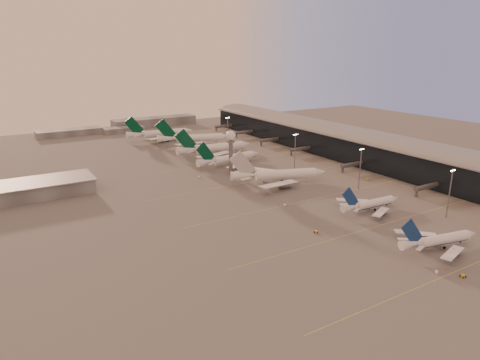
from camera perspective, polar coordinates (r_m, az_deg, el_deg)
ground at (r=190.63m, az=15.92°, el=-8.21°), size 700.00×700.00×0.00m
taxiway_markings at (r=247.11m, az=11.32°, el=-2.03°), size 180.00×185.25×0.02m
terminal at (r=334.57m, az=15.15°, el=4.53°), size 57.00×362.00×23.04m
hangar at (r=265.90m, az=-27.65°, el=-1.36°), size 82.00×27.00×8.50m
radar_tower at (r=277.17m, az=-1.25°, el=4.85°), size 6.40×6.40×31.10m
mast_a at (r=229.80m, az=26.19°, el=-1.34°), size 3.60×0.56×25.00m
mast_b at (r=259.56m, az=15.74°, el=1.74°), size 3.60×0.56×25.00m
mast_c at (r=295.43m, az=7.34°, el=4.04°), size 3.60×0.56×25.00m
mast_d at (r=367.66m, az=-1.66°, el=6.70°), size 3.60×0.56×25.00m
distant_horizon at (r=465.81m, az=-14.30°, el=7.12°), size 165.00×37.50×9.00m
narrowbody_near at (r=196.42m, az=25.01°, el=-7.43°), size 39.70×31.40×15.65m
narrowbody_mid at (r=228.82m, az=17.04°, el=-3.20°), size 38.81×30.95×15.16m
widebody_white at (r=265.70m, az=5.28°, el=0.42°), size 59.39×46.81×21.72m
greentail_a at (r=305.96m, az=-1.38°, el=2.65°), size 54.90×44.06×20.00m
greentail_b at (r=336.92m, az=-3.35°, el=4.06°), size 64.20×51.80×23.31m
greentail_c at (r=376.10m, az=-6.06°, el=5.36°), size 63.02×50.15×23.59m
greentail_d at (r=403.58m, az=-10.50°, el=5.94°), size 63.52×51.12×23.07m
gsv_truck_a at (r=176.57m, az=24.73°, el=-10.86°), size 5.59×5.33×2.30m
gsv_tug_near at (r=178.02m, az=27.59°, el=-11.26°), size 2.59×3.85×1.03m
gsv_tug_mid at (r=196.73m, az=10.09°, el=-6.82°), size 4.17×3.62×1.02m
gsv_truck_b at (r=243.43m, az=18.84°, el=-2.62°), size 6.46×4.06×2.46m
gsv_truck_c at (r=227.42m, az=6.06°, el=-3.14°), size 6.26×5.04×2.44m
gsv_catering_b at (r=281.73m, az=16.62°, el=0.39°), size 5.66×3.38×4.34m
gsv_tug_far at (r=266.79m, az=3.28°, el=-0.21°), size 2.19×3.25×0.87m
gsv_truck_d at (r=276.88m, az=-5.53°, el=0.55°), size 3.69×6.45×2.46m
gsv_tug_hangar at (r=329.55m, az=1.82°, el=3.15°), size 3.91×2.91×1.00m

